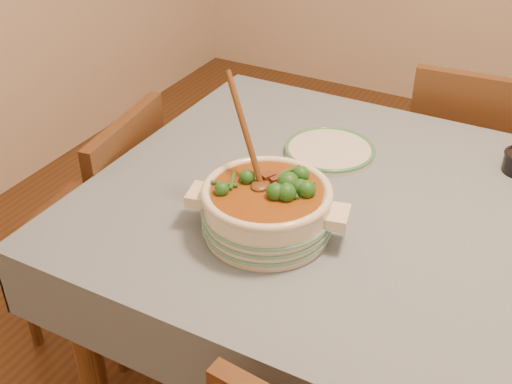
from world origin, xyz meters
TOP-DOWN VIEW (x-y plane):
  - dining_table at (0.00, 0.00)m, footprint 1.68×1.08m
  - stew_casserole at (-0.34, -0.20)m, footprint 0.37×0.33m
  - white_plate at (-0.35, 0.19)m, footprint 0.30×0.30m
  - chair_far at (-0.07, 0.76)m, footprint 0.43×0.43m
  - chair_left at (-0.98, -0.03)m, footprint 0.43×0.43m

SIDE VIEW (x-z plane):
  - chair_left at x=-0.98m, z-range 0.05..0.88m
  - chair_far at x=-0.07m, z-range 0.06..0.92m
  - dining_table at x=0.00m, z-range 0.29..1.04m
  - white_plate at x=-0.35m, z-range 0.76..0.78m
  - stew_casserole at x=-0.34m, z-range 0.66..1.00m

